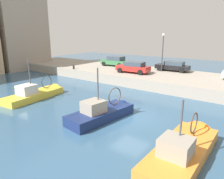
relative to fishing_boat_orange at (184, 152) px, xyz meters
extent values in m
plane|color=#335675|center=(2.73, 4.89, -0.11)|extent=(80.00, 80.00, 0.00)
cube|color=#9E9384|center=(14.23, 4.89, 0.49)|extent=(9.00, 56.00, 1.20)
cube|color=orange|center=(-0.44, 0.00, -0.11)|extent=(6.10, 2.13, 1.24)
cone|color=orange|center=(2.96, -0.02, -0.11)|extent=(0.91, 1.89, 1.88)
cube|color=#9E7A51|center=(-0.44, 0.00, 0.45)|extent=(5.86, 1.97, 0.08)
cube|color=gray|center=(-1.38, 0.01, 0.93)|extent=(1.33, 1.40, 0.87)
cylinder|color=#4C4C51|center=(-0.98, 0.00, 1.77)|extent=(0.10, 0.10, 2.63)
torus|color=#3F3833|center=(1.27, -0.01, 1.16)|extent=(1.20, 0.09, 1.20)
sphere|color=white|center=(-2.25, 1.16, 0.08)|extent=(0.32, 0.32, 0.32)
cube|color=gold|center=(0.93, 14.65, -0.11)|extent=(6.13, 2.53, 1.20)
cone|color=gold|center=(4.24, 15.01, -0.11)|extent=(1.08, 1.79, 1.70)
cube|color=#9E7A51|center=(0.93, 14.65, 0.43)|extent=(5.88, 2.36, 0.08)
cube|color=beige|center=(0.22, 14.57, 0.92)|extent=(1.64, 1.51, 0.90)
cylinder|color=#4C4C51|center=(0.67, 14.62, 2.01)|extent=(0.10, 0.10, 3.16)
torus|color=#3F3833|center=(2.59, 14.83, 1.20)|extent=(1.31, 0.22, 1.31)
sphere|color=white|center=(-0.96, 15.48, 0.07)|extent=(0.32, 0.32, 0.32)
cube|color=navy|center=(0.91, 6.34, -0.11)|extent=(5.42, 2.50, 1.45)
cone|color=navy|center=(3.85, 5.97, -0.11)|extent=(1.10, 1.78, 1.68)
cube|color=#896B4C|center=(0.91, 6.34, 0.54)|extent=(5.19, 2.32, 0.08)
cube|color=gray|center=(0.24, 6.42, 1.01)|extent=(1.58, 1.44, 0.86)
cylinder|color=#4C4C51|center=(0.67, 6.37, 2.11)|extent=(0.10, 0.10, 3.13)
torus|color=#3F3833|center=(2.36, 6.15, 1.33)|extent=(1.35, 0.25, 1.35)
sphere|color=white|center=(-0.52, 7.55, 0.11)|extent=(0.32, 0.32, 0.32)
cube|color=black|center=(16.84, 7.28, 1.63)|extent=(1.76, 4.36, 0.53)
cube|color=#384756|center=(16.85, 7.06, 2.15)|extent=(1.50, 2.46, 0.51)
cylinder|color=black|center=(15.98, 8.71, 1.41)|extent=(0.24, 0.65, 0.64)
cylinder|color=black|center=(17.59, 8.77, 1.41)|extent=(0.24, 0.65, 0.64)
cylinder|color=black|center=(16.09, 5.78, 1.41)|extent=(0.24, 0.65, 0.64)
cylinder|color=black|center=(17.70, 5.84, 1.41)|extent=(0.24, 0.65, 0.64)
cube|color=red|center=(12.57, 10.76, 1.68)|extent=(2.02, 4.27, 0.63)
cube|color=#384756|center=(12.59, 10.56, 2.25)|extent=(1.67, 2.44, 0.51)
cylinder|color=black|center=(11.61, 12.11, 1.41)|extent=(0.27, 0.66, 0.64)
cylinder|color=black|center=(13.31, 12.24, 1.41)|extent=(0.27, 0.66, 0.64)
cylinder|color=black|center=(11.83, 9.29, 1.41)|extent=(0.27, 0.66, 0.64)
cylinder|color=black|center=(13.53, 9.42, 1.41)|extent=(0.27, 0.66, 0.64)
cube|color=#387547|center=(15.90, 16.02, 1.68)|extent=(1.95, 4.25, 0.64)
cube|color=#384756|center=(15.91, 15.81, 2.29)|extent=(1.68, 2.39, 0.58)
cylinder|color=black|center=(14.95, 17.42, 1.41)|extent=(0.24, 0.65, 0.64)
cylinder|color=black|center=(16.78, 17.47, 1.41)|extent=(0.24, 0.65, 0.64)
cylinder|color=black|center=(15.02, 14.57, 1.41)|extent=(0.24, 0.65, 0.64)
cylinder|color=black|center=(16.86, 14.62, 1.41)|extent=(0.24, 0.65, 0.64)
cylinder|color=#2D2D33|center=(10.08, 18.89, 1.37)|extent=(0.28, 0.28, 0.55)
cylinder|color=#38383D|center=(15.73, 8.30, 3.34)|extent=(0.12, 0.12, 4.50)
sphere|color=#F2EACC|center=(15.73, 8.30, 5.74)|extent=(0.36, 0.36, 0.36)
cube|color=#A39384|center=(10.26, 33.21, 7.44)|extent=(7.95, 8.04, 15.09)
camera|label=1|loc=(-9.84, -2.71, 5.89)|focal=33.43mm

